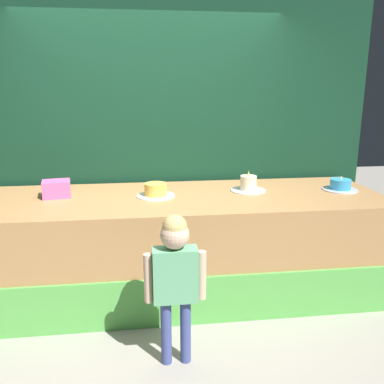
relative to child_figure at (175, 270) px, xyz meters
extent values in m
plane|color=gray|center=(-0.08, 0.44, -0.68)|extent=(12.00, 12.00, 0.00)
cube|color=#B27F4C|center=(-0.08, 1.01, -0.23)|extent=(3.98, 1.14, 0.90)
cube|color=#59B24C|center=(-0.08, 0.43, -0.47)|extent=(3.98, 0.02, 0.40)
cube|color=#113823|center=(-0.08, 1.68, 0.73)|extent=(4.36, 0.08, 2.82)
cylinder|color=#3F4C8C|center=(-0.06, 0.00, -0.44)|extent=(0.07, 0.07, 0.46)
cylinder|color=#3F4C8C|center=(0.06, 0.00, -0.44)|extent=(0.07, 0.07, 0.46)
cube|color=#66B27F|center=(0.00, 0.00, -0.03)|extent=(0.29, 0.13, 0.36)
cylinder|color=beige|center=(-0.17, 0.00, -0.05)|extent=(0.06, 0.06, 0.33)
cylinder|color=beige|center=(0.17, 0.00, -0.05)|extent=(0.06, 0.06, 0.33)
sphere|color=beige|center=(0.00, 0.00, 0.24)|extent=(0.19, 0.19, 0.19)
sphere|color=tan|center=(0.00, 0.00, 0.29)|extent=(0.16, 0.16, 0.16)
cube|color=pink|center=(-0.92, 1.12, 0.29)|extent=(0.26, 0.23, 0.14)
cylinder|color=white|center=(-0.08, 1.03, 0.22)|extent=(0.33, 0.33, 0.01)
cylinder|color=#F2BF4C|center=(-0.08, 1.03, 0.28)|extent=(0.19, 0.19, 0.11)
cylinder|color=silver|center=(0.77, 1.11, 0.22)|extent=(0.32, 0.32, 0.01)
cylinder|color=beige|center=(0.77, 1.11, 0.29)|extent=(0.15, 0.15, 0.13)
cone|color=#F2E566|center=(0.77, 1.11, 0.39)|extent=(0.02, 0.02, 0.05)
cylinder|color=silver|center=(1.62, 1.03, 0.22)|extent=(0.32, 0.32, 0.01)
cylinder|color=#3399D8|center=(1.62, 1.03, 0.28)|extent=(0.18, 0.18, 0.09)
cone|color=#F2E566|center=(1.62, 1.03, 0.34)|extent=(0.02, 0.02, 0.03)
camera|label=1|loc=(-0.20, -2.39, 1.14)|focal=38.08mm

